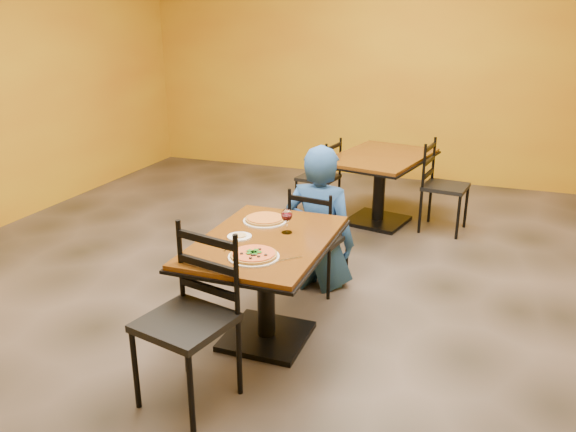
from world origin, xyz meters
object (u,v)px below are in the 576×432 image
at_px(diner, 320,216).
at_px(plate_far, 265,221).
at_px(plate_main, 254,257).
at_px(pizza_main, 254,254).
at_px(chair_main_near, 185,323).
at_px(wine_glass, 287,220).
at_px(pizza_far, 265,219).
at_px(chair_second_right, 446,187).
at_px(chair_second_left, 318,178).
at_px(side_plate, 239,237).
at_px(table_main, 266,266).
at_px(table_second, 380,173).
at_px(chair_main_far, 319,237).

xyz_separation_m(diner, plate_far, (-0.20, -0.67, 0.16)).
bearing_deg(plate_main, plate_far, 106.25).
bearing_deg(plate_far, pizza_main, -73.75).
xyz_separation_m(chair_main_near, wine_glass, (0.26, 0.92, 0.33)).
relative_size(plate_main, pizza_main, 1.09).
bearing_deg(pizza_far, chair_second_right, 65.60).
xyz_separation_m(plate_far, wine_glass, (0.22, -0.15, 0.08)).
distance_m(chair_second_left, chair_second_right, 1.37).
distance_m(diner, pizza_far, 0.73).
bearing_deg(pizza_far, pizza_main, -73.75).
xyz_separation_m(pizza_main, side_plate, (-0.22, 0.27, -0.02)).
xyz_separation_m(table_main, pizza_main, (0.05, -0.31, 0.21)).
bearing_deg(plate_main, chair_second_left, 99.66).
relative_size(plate_far, wine_glass, 1.72).
height_order(diner, plate_main, diner).
xyz_separation_m(table_main, plate_far, (-0.13, 0.30, 0.20)).
distance_m(chair_second_left, pizza_main, 2.98).
distance_m(table_second, pizza_main, 2.93).
bearing_deg(chair_main_far, wine_glass, 99.50).
xyz_separation_m(table_main, chair_second_right, (0.92, 2.61, -0.09)).
distance_m(diner, side_plate, 1.05).
bearing_deg(pizza_far, plate_main, -73.75).
xyz_separation_m(chair_main_far, wine_glass, (0.01, -0.77, 0.41)).
bearing_deg(table_second, pizza_far, -98.96).
xyz_separation_m(chair_second_left, pizza_far, (0.32, -2.31, 0.34)).
bearing_deg(table_second, wine_glass, -93.35).
bearing_deg(diner, wine_glass, 92.74).
xyz_separation_m(chair_main_far, diner, (-0.02, 0.06, 0.16)).
bearing_deg(side_plate, diner, 76.64).
bearing_deg(chair_second_left, side_plate, 15.36).
distance_m(table_second, chair_second_left, 0.69).
bearing_deg(plate_main, wine_glass, 84.80).
relative_size(table_second, chair_second_right, 1.55).
bearing_deg(plate_far, pizza_far, 0.00).
height_order(plate_main, wine_glass, wine_glass).
height_order(plate_far, wine_glass, wine_glass).
xyz_separation_m(table_second, plate_main, (-0.19, -2.92, 0.20)).
xyz_separation_m(chair_second_left, side_plate, (0.28, -2.65, 0.32)).
bearing_deg(table_second, table_main, -95.22).
distance_m(side_plate, wine_glass, 0.33).
bearing_deg(wine_glass, chair_second_left, 102.36).
bearing_deg(diner, chair_main_near, 83.44).
distance_m(table_main, table_second, 2.62).
distance_m(chair_main_far, pizza_main, 1.27).
height_order(diner, side_plate, diner).
xyz_separation_m(chair_main_far, pizza_far, (-0.21, -0.61, 0.34)).
relative_size(chair_main_far, chair_second_left, 0.99).
height_order(table_main, side_plate, side_plate).
distance_m(pizza_main, plate_far, 0.64).
distance_m(table_main, chair_second_left, 2.65).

